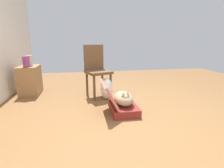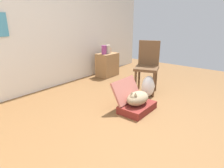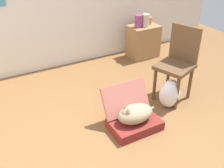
% 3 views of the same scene
% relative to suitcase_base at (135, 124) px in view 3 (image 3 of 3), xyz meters
% --- Properties ---
extents(ground_plane, '(7.68, 7.68, 0.00)m').
position_rel_suitcase_base_xyz_m(ground_plane, '(-0.27, -0.19, -0.06)').
color(ground_plane, brown).
rests_on(ground_plane, ground).
extents(suitcase_base, '(0.58, 0.39, 0.12)m').
position_rel_suitcase_base_xyz_m(suitcase_base, '(0.00, 0.00, 0.00)').
color(suitcase_base, maroon).
rests_on(suitcase_base, ground).
extents(suitcase_lid, '(0.58, 0.22, 0.36)m').
position_rel_suitcase_base_xyz_m(suitcase_lid, '(0.00, 0.22, 0.24)').
color(suitcase_lid, '#B26356').
rests_on(suitcase_lid, suitcase_base).
extents(cat, '(0.51, 0.28, 0.24)m').
position_rel_suitcase_base_xyz_m(cat, '(-0.01, 0.00, 0.16)').
color(cat, '#998466').
rests_on(cat, suitcase_base).
extents(plastic_bag_white, '(0.30, 0.22, 0.39)m').
position_rel_suitcase_base_xyz_m(plastic_bag_white, '(0.64, 0.17, 0.14)').
color(plastic_bag_white, white).
rests_on(plastic_bag_white, ground).
extents(side_table, '(0.51, 0.37, 0.57)m').
position_rel_suitcase_base_xyz_m(side_table, '(1.24, 1.66, 0.23)').
color(side_table, olive).
rests_on(side_table, ground).
extents(vase_tall, '(0.12, 0.12, 0.21)m').
position_rel_suitcase_base_xyz_m(vase_tall, '(1.12, 1.65, 0.61)').
color(vase_tall, '#8C387A').
rests_on(vase_tall, side_table).
extents(vase_short, '(0.11, 0.11, 0.12)m').
position_rel_suitcase_base_xyz_m(vase_short, '(1.37, 1.71, 0.57)').
color(vase_short, '#CC6B38').
rests_on(vase_short, side_table).
extents(vase_round, '(0.12, 0.12, 0.21)m').
position_rel_suitcase_base_xyz_m(vase_round, '(1.24, 1.63, 0.62)').
color(vase_round, '#B7AD99').
rests_on(vase_round, side_table).
extents(chair, '(0.55, 0.54, 0.99)m').
position_rel_suitcase_base_xyz_m(chair, '(0.86, 0.32, 0.48)').
color(chair, brown).
rests_on(chair, ground).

